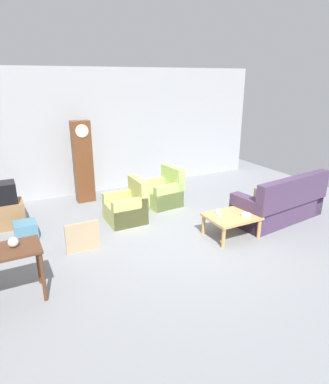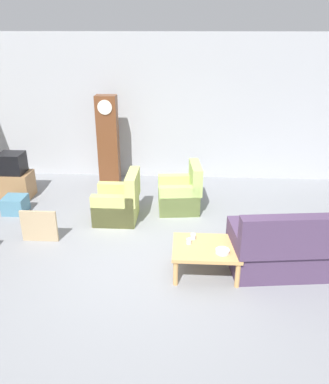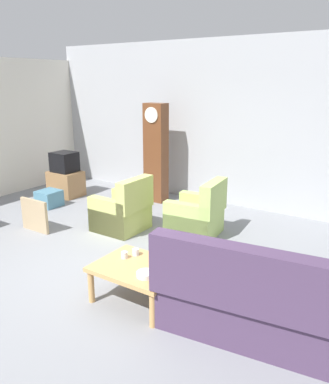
% 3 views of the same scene
% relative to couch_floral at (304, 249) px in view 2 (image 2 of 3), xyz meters
% --- Properties ---
extents(ground_plane, '(10.40, 10.40, 0.00)m').
position_rel_couch_floral_xyz_m(ground_plane, '(-2.26, 0.20, -0.35)').
color(ground_plane, gray).
extents(garage_door_wall, '(8.40, 0.16, 3.20)m').
position_rel_couch_floral_xyz_m(garage_door_wall, '(-2.26, 3.80, 1.25)').
color(garage_door_wall, '#ADAFB5').
rests_on(garage_door_wall, ground_plane).
extents(couch_floral, '(2.19, 1.12, 1.04)m').
position_rel_couch_floral_xyz_m(couch_floral, '(0.00, 0.00, 0.00)').
color(couch_floral, '#4C3856').
rests_on(couch_floral, ground_plane).
extents(armchair_olive_near, '(0.79, 0.76, 0.92)m').
position_rel_couch_floral_xyz_m(armchair_olive_near, '(-2.95, 1.46, -0.05)').
color(armchair_olive_near, '#B7BC66').
rests_on(armchair_olive_near, ground_plane).
extents(armchair_olive_far, '(0.86, 0.84, 0.92)m').
position_rel_couch_floral_xyz_m(armchair_olive_far, '(-1.82, 1.96, -0.05)').
color(armchair_olive_far, '#ACC969').
rests_on(armchair_olive_far, ground_plane).
extents(coffee_table_wood, '(0.96, 0.76, 0.43)m').
position_rel_couch_floral_xyz_m(coffee_table_wood, '(-1.42, -0.13, 0.02)').
color(coffee_table_wood, tan).
rests_on(coffee_table_wood, ground_plane).
extents(grandfather_clock, '(0.44, 0.30, 2.00)m').
position_rel_couch_floral_xyz_m(grandfather_clock, '(-3.43, 3.12, 0.65)').
color(grandfather_clock, brown).
rests_on(grandfather_clock, ground_plane).
extents(tv_stand_cabinet, '(0.68, 0.52, 0.54)m').
position_rel_couch_floral_xyz_m(tv_stand_cabinet, '(-5.27, 2.35, -0.08)').
color(tv_stand_cabinet, '#997047').
rests_on(tv_stand_cabinet, ground_plane).
extents(tv_crt, '(0.48, 0.44, 0.42)m').
position_rel_couch_floral_xyz_m(tv_crt, '(-5.27, 2.35, 0.39)').
color(tv_crt, black).
rests_on(tv_crt, tv_stand_cabinet).
extents(framed_picture_leaning, '(0.60, 0.05, 0.54)m').
position_rel_couch_floral_xyz_m(framed_picture_leaning, '(-4.14, 0.61, -0.08)').
color(framed_picture_leaning, tan).
rests_on(framed_picture_leaning, ground_plane).
extents(storage_box_blue, '(0.41, 0.41, 0.32)m').
position_rel_couch_floral_xyz_m(storage_box_blue, '(-4.99, 1.63, -0.19)').
color(storage_box_blue, teal).
rests_on(storage_box_blue, ground_plane).
extents(cup_white_porcelain, '(0.08, 0.08, 0.08)m').
position_rel_couch_floral_xyz_m(cup_white_porcelain, '(-1.67, -0.07, 0.12)').
color(cup_white_porcelain, white).
rests_on(cup_white_porcelain, coffee_table_wood).
extents(cup_blue_rimmed, '(0.08, 0.08, 0.08)m').
position_rel_couch_floral_xyz_m(cup_blue_rimmed, '(-1.61, 0.07, 0.12)').
color(cup_blue_rimmed, silver).
rests_on(cup_blue_rimmed, coffee_table_wood).
extents(bowl_white_stacked, '(0.19, 0.19, 0.05)m').
position_rel_couch_floral_xyz_m(bowl_white_stacked, '(-1.20, -0.29, 0.11)').
color(bowl_white_stacked, white).
rests_on(bowl_white_stacked, coffee_table_wood).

